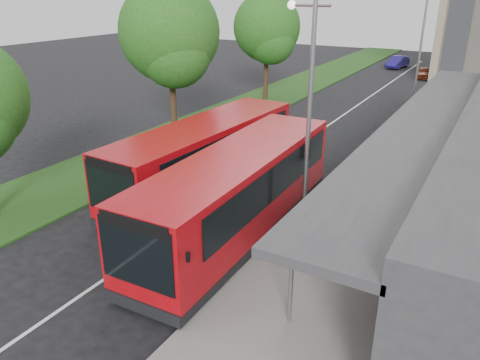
{
  "coord_description": "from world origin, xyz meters",
  "views": [
    {
      "loc": [
        9.82,
        -12.51,
        8.46
      ],
      "look_at": [
        1.44,
        2.12,
        1.5
      ],
      "focal_mm": 35.0,
      "sensor_mm": 36.0,
      "label": 1
    }
  ],
  "objects_px": {
    "litter_bin": "(387,162)",
    "car_far": "(398,62)",
    "car_near": "(424,73)",
    "tree_mid": "(170,39)",
    "tree_far": "(267,32)",
    "lamp_post_far": "(419,47)",
    "bus_second": "(205,157)",
    "bollard": "(418,125)",
    "lamp_post_near": "(307,108)",
    "bus_main": "(238,194)"
  },
  "relations": [
    {
      "from": "bus_second",
      "to": "car_near",
      "type": "relative_size",
      "value": 3.34
    },
    {
      "from": "lamp_post_near",
      "to": "car_far",
      "type": "xyz_separation_m",
      "value": [
        -5.6,
        41.1,
        -4.06
      ]
    },
    {
      "from": "lamp_post_near",
      "to": "bollard",
      "type": "distance_m",
      "value": 15.91
    },
    {
      "from": "bollard",
      "to": "car_near",
      "type": "height_order",
      "value": "car_near"
    },
    {
      "from": "lamp_post_near",
      "to": "lamp_post_far",
      "type": "xyz_separation_m",
      "value": [
        0.0,
        20.0,
        0.0
      ]
    },
    {
      "from": "bus_second",
      "to": "car_near",
      "type": "height_order",
      "value": "bus_second"
    },
    {
      "from": "litter_bin",
      "to": "tree_mid",
      "type": "bearing_deg",
      "value": -178.14
    },
    {
      "from": "bollard",
      "to": "tree_far",
      "type": "bearing_deg",
      "value": 163.26
    },
    {
      "from": "litter_bin",
      "to": "bollard",
      "type": "xyz_separation_m",
      "value": [
        -0.0,
        7.85,
        -0.03
      ]
    },
    {
      "from": "tree_far",
      "to": "bus_second",
      "type": "height_order",
      "value": "tree_far"
    },
    {
      "from": "bus_main",
      "to": "tree_far",
      "type": "bearing_deg",
      "value": 112.96
    },
    {
      "from": "car_near",
      "to": "litter_bin",
      "type": "bearing_deg",
      "value": -92.77
    },
    {
      "from": "tree_mid",
      "to": "lamp_post_near",
      "type": "relative_size",
      "value": 1.12
    },
    {
      "from": "lamp_post_near",
      "to": "bus_second",
      "type": "bearing_deg",
      "value": 164.24
    },
    {
      "from": "bus_main",
      "to": "car_far",
      "type": "relative_size",
      "value": 2.83
    },
    {
      "from": "bus_main",
      "to": "litter_bin",
      "type": "distance_m",
      "value": 9.38
    },
    {
      "from": "tree_mid",
      "to": "car_near",
      "type": "height_order",
      "value": "tree_mid"
    },
    {
      "from": "tree_mid",
      "to": "car_near",
      "type": "distance_m",
      "value": 30.64
    },
    {
      "from": "car_near",
      "to": "car_far",
      "type": "bearing_deg",
      "value": 116.24
    },
    {
      "from": "lamp_post_far",
      "to": "tree_far",
      "type": "bearing_deg",
      "value": -175.13
    },
    {
      "from": "bollard",
      "to": "car_far",
      "type": "bearing_deg",
      "value": 105.02
    },
    {
      "from": "bus_main",
      "to": "litter_bin",
      "type": "relative_size",
      "value": 11.83
    },
    {
      "from": "lamp_post_near",
      "to": "bus_main",
      "type": "distance_m",
      "value": 3.87
    },
    {
      "from": "lamp_post_far",
      "to": "car_far",
      "type": "bearing_deg",
      "value": 104.85
    },
    {
      "from": "tree_far",
      "to": "litter_bin",
      "type": "relative_size",
      "value": 8.67
    },
    {
      "from": "bollard",
      "to": "car_far",
      "type": "height_order",
      "value": "car_far"
    },
    {
      "from": "tree_mid",
      "to": "bus_main",
      "type": "xyz_separation_m",
      "value": [
        9.2,
        -8.34,
        -4.18
      ]
    },
    {
      "from": "tree_far",
      "to": "bus_second",
      "type": "bearing_deg",
      "value": -71.37
    },
    {
      "from": "bus_main",
      "to": "car_far",
      "type": "distance_m",
      "value": 42.55
    },
    {
      "from": "lamp_post_near",
      "to": "bus_main",
      "type": "xyz_separation_m",
      "value": [
        -1.93,
        -1.28,
        -3.1
      ]
    },
    {
      "from": "litter_bin",
      "to": "car_far",
      "type": "bearing_deg",
      "value": 101.63
    },
    {
      "from": "tree_far",
      "to": "bus_second",
      "type": "relative_size",
      "value": 0.75
    },
    {
      "from": "litter_bin",
      "to": "lamp_post_far",
      "type": "bearing_deg",
      "value": 96.04
    },
    {
      "from": "lamp_post_near",
      "to": "tree_far",
      "type": "bearing_deg",
      "value": 120.29
    },
    {
      "from": "car_near",
      "to": "tree_far",
      "type": "bearing_deg",
      "value": -128.22
    },
    {
      "from": "tree_far",
      "to": "lamp_post_far",
      "type": "distance_m",
      "value": 11.18
    },
    {
      "from": "tree_far",
      "to": "lamp_post_far",
      "type": "xyz_separation_m",
      "value": [
        11.13,
        0.95,
        -0.59
      ]
    },
    {
      "from": "bus_main",
      "to": "bus_second",
      "type": "relative_size",
      "value": 1.02
    },
    {
      "from": "tree_mid",
      "to": "bus_main",
      "type": "distance_m",
      "value": 13.1
    },
    {
      "from": "tree_mid",
      "to": "bollard",
      "type": "bearing_deg",
      "value": 33.53
    },
    {
      "from": "litter_bin",
      "to": "tree_far",
      "type": "bearing_deg",
      "value": 137.05
    },
    {
      "from": "lamp_post_near",
      "to": "bollard",
      "type": "relative_size",
      "value": 8.94
    },
    {
      "from": "tree_far",
      "to": "bollard",
      "type": "xyz_separation_m",
      "value": [
        12.45,
        -3.75,
        -4.71
      ]
    },
    {
      "from": "tree_mid",
      "to": "tree_far",
      "type": "distance_m",
      "value": 12.01
    },
    {
      "from": "bus_second",
      "to": "bollard",
      "type": "relative_size",
      "value": 12.33
    },
    {
      "from": "bus_second",
      "to": "litter_bin",
      "type": "height_order",
      "value": "bus_second"
    },
    {
      "from": "lamp_post_far",
      "to": "lamp_post_near",
      "type": "bearing_deg",
      "value": -90.0
    },
    {
      "from": "lamp_post_near",
      "to": "tree_mid",
      "type": "bearing_deg",
      "value": 147.64
    },
    {
      "from": "lamp_post_near",
      "to": "bus_second",
      "type": "xyz_separation_m",
      "value": [
        -5.2,
        1.47,
        -3.13
      ]
    },
    {
      "from": "bus_main",
      "to": "bollard",
      "type": "distance_m",
      "value": 16.94
    }
  ]
}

